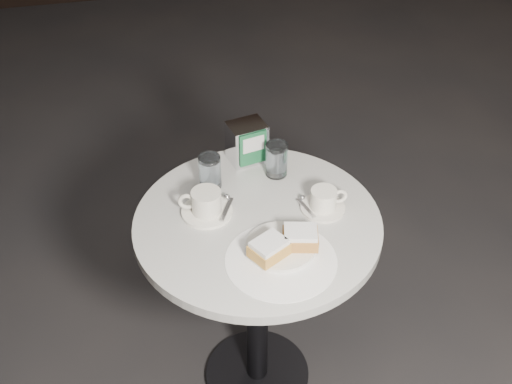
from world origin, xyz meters
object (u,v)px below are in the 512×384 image
Objects in this scene: beignet_plate at (283,244)px; water_glass_right at (277,160)px; coffee_cup_left at (206,204)px; water_glass_left at (210,172)px; cafe_table at (257,269)px; coffee_cup_right at (324,201)px; napkin_dispenser at (247,142)px.

water_glass_right reaches higher than beignet_plate.
water_glass_left reaches higher than coffee_cup_left.
cafe_table is 0.32m from water_glass_left.
water_glass_left is at bearing -175.99° from water_glass_right.
beignet_plate is 0.35m from water_glass_left.
water_glass_left reaches higher than coffee_cup_right.
water_glass_right is at bearing 78.67° from beignet_plate.
napkin_dispenser reaches higher than water_glass_left.
beignet_plate is 0.42m from napkin_dispenser.
beignet_plate is at bearing -74.60° from cafe_table.
coffee_cup_right is at bearing 41.84° from beignet_plate.
water_glass_right is (-0.09, 0.19, 0.02)m from coffee_cup_right.
coffee_cup_left reaches higher than coffee_cup_right.
napkin_dispenser is (0.03, 0.29, 0.26)m from cafe_table.
napkin_dispenser is (-0.07, 0.09, 0.01)m from water_glass_right.
cafe_table is at bearing -178.24° from coffee_cup_right.
coffee_cup_right is (0.16, 0.14, 0.00)m from beignet_plate.
coffee_cup_left is 1.27× the size of coffee_cup_right.
beignet_plate is at bearing -101.33° from water_glass_right.
beignet_plate is 1.26× the size of coffee_cup_left.
coffee_cup_left is 0.27m from water_glass_right.
coffee_cup_right is at bearing 1.32° from cafe_table.
coffee_cup_right is 1.29× the size of water_glass_left.
water_glass_left is at bearing 149.80° from coffee_cup_right.
water_glass_right is at bearing 115.90° from coffee_cup_right.
water_glass_left is at bearing 87.11° from coffee_cup_left.
coffee_cup_left is 1.64× the size of water_glass_left.
napkin_dispenser reaches higher than water_glass_right.
water_glass_left reaches higher than cafe_table.
beignet_plate is 2.07× the size of water_glass_left.
water_glass_right is at bearing 41.64° from coffee_cup_left.
coffee_cup_right is 0.21m from water_glass_right.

